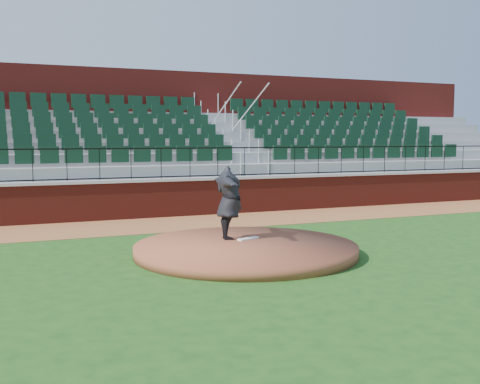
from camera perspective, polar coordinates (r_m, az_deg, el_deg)
name	(u,v)px	position (r m, az deg, el deg)	size (l,w,h in m)	color
ground	(266,255)	(13.01, 2.61, -6.28)	(90.00, 90.00, 0.00)	#1B4614
warning_track	(191,222)	(17.95, -4.90, -3.04)	(34.00, 3.20, 0.01)	brown
field_wall	(176,199)	(19.39, -6.39, -0.66)	(34.00, 0.35, 1.20)	maroon
wall_cap	(176,179)	(19.33, -6.41, 1.26)	(34.00, 0.45, 0.10)	#B7B7B7
wall_railing	(176,163)	(19.30, -6.43, 2.89)	(34.00, 0.05, 1.00)	black
seating_stands	(155,147)	(21.91, -8.50, 4.46)	(34.00, 5.10, 4.60)	gray
concourse_wall	(138,135)	(24.63, -10.17, 5.58)	(34.00, 0.50, 5.50)	maroon
pitchers_mound	(246,249)	(12.99, 0.58, -5.73)	(5.03, 5.03, 0.25)	brown
pitching_rubber	(248,239)	(13.51, 0.84, -4.67)	(0.58, 0.15, 0.04)	white
pitcher	(229,203)	(13.43, -1.10, -1.07)	(2.14, 0.58, 1.74)	black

